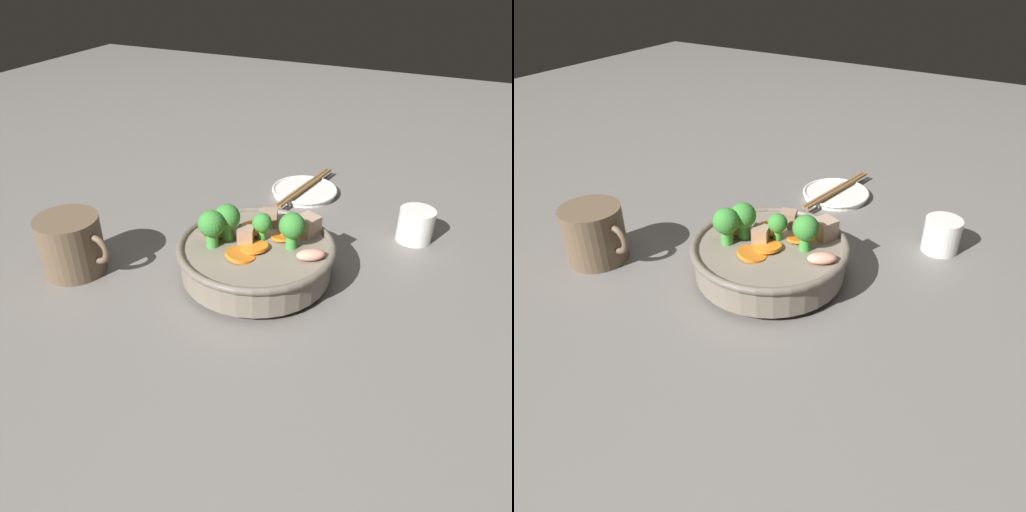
{
  "view_description": "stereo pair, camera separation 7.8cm",
  "coord_description": "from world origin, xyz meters",
  "views": [
    {
      "loc": [
        0.28,
        -0.59,
        0.46
      ],
      "look_at": [
        0.0,
        0.0,
        0.04
      ],
      "focal_mm": 35.0,
      "sensor_mm": 36.0,
      "label": 1
    },
    {
      "loc": [
        0.34,
        -0.55,
        0.46
      ],
      "look_at": [
        0.0,
        0.0,
        0.04
      ],
      "focal_mm": 35.0,
      "sensor_mm": 36.0,
      "label": 2
    }
  ],
  "objects": [
    {
      "name": "stirfry_bowl",
      "position": [
        -0.0,
        0.0,
        0.04
      ],
      "size": [
        0.25,
        0.25,
        0.12
      ],
      "color": "slate",
      "rests_on": "ground_plane"
    },
    {
      "name": "chopsticks_pair",
      "position": [
        -0.03,
        0.31,
        0.02
      ],
      "size": [
        0.05,
        0.21,
        0.01
      ],
      "color": "olive",
      "rests_on": "side_saucer"
    },
    {
      "name": "ground_plane",
      "position": [
        0.0,
        0.0,
        0.0
      ],
      "size": [
        3.0,
        3.0,
        0.0
      ],
      "primitive_type": "plane",
      "color": "slate"
    },
    {
      "name": "tea_cup",
      "position": [
        0.21,
        0.22,
        0.03
      ],
      "size": [
        0.06,
        0.06,
        0.06
      ],
      "color": "white",
      "rests_on": "ground_plane"
    },
    {
      "name": "dark_mug",
      "position": [
        -0.27,
        -0.11,
        0.05
      ],
      "size": [
        0.12,
        0.1,
        0.09
      ],
      "color": "brown",
      "rests_on": "ground_plane"
    },
    {
      "name": "side_saucer",
      "position": [
        -0.03,
        0.31,
        0.01
      ],
      "size": [
        0.14,
        0.14,
        0.01
      ],
      "color": "white",
      "rests_on": "ground_plane"
    }
  ]
}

